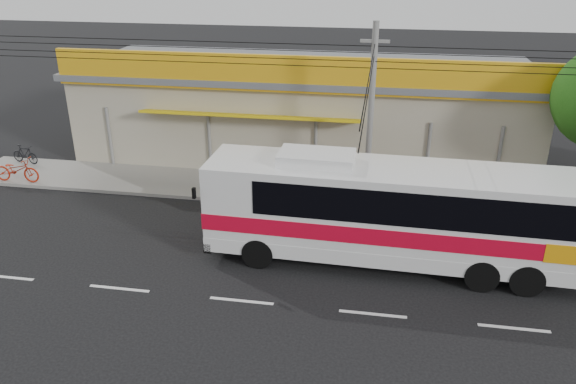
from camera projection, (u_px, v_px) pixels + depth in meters
name	position (u px, v px, depth m)	size (l,w,h in m)	color
ground	(259.00, 260.00, 19.49)	(120.00, 120.00, 0.00)	black
sidewalk	(288.00, 190.00, 24.87)	(30.00, 3.20, 0.15)	gray
lane_markings	(242.00, 301.00, 17.24)	(50.00, 0.12, 0.01)	silver
storefront_building	(306.00, 108.00, 28.97)	(22.60, 9.20, 5.70)	#A29B82
coach_bus	(399.00, 209.00, 18.49)	(12.49, 2.95, 3.83)	silver
motorbike_red	(16.00, 170.00, 25.33)	(0.74, 2.13, 1.12)	#9C1F0B
motorbike_dark	(25.00, 154.00, 27.51)	(0.43, 1.53, 0.92)	black
utility_pole	(374.00, 56.00, 21.35)	(34.00, 14.00, 7.45)	slate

